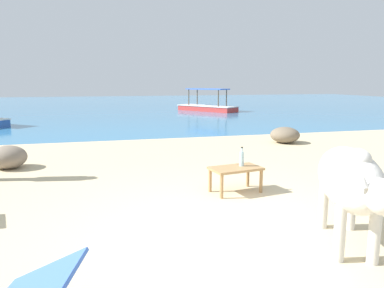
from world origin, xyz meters
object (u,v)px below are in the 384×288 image
(bottle, at_px, (242,158))
(boat_red, at_px, (207,106))
(low_bench_table, at_px, (236,171))
(cow, at_px, (350,180))

(bottle, xyz_separation_m, boat_red, (4.19, 15.15, -0.26))
(low_bench_table, relative_size, bottle, 2.78)
(bottle, bearing_deg, low_bench_table, -154.23)
(low_bench_table, height_order, bottle, bottle)
(boat_red, bearing_deg, cow, 132.95)
(cow, distance_m, bottle, 2.09)
(low_bench_table, relative_size, boat_red, 0.22)
(cow, relative_size, low_bench_table, 2.24)
(boat_red, bearing_deg, low_bench_table, 129.88)
(low_bench_table, bearing_deg, cow, -87.98)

